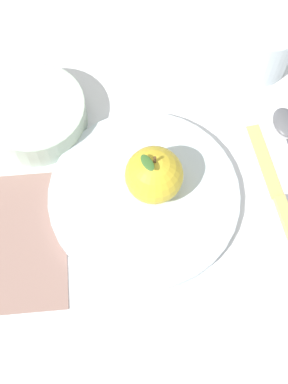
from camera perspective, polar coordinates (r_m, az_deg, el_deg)
The scene contains 7 objects.
ground_plane at distance 0.67m, azimuth 2.58°, elevation -0.57°, with size 2.40×2.40×0.00m, color silver.
dinner_plate at distance 0.66m, azimuth 0.00°, elevation -0.40°, with size 0.25×0.25×0.01m.
apple at distance 0.62m, azimuth 1.15°, elevation 1.93°, with size 0.07×0.07×0.08m.
side_bowl at distance 0.71m, azimuth -12.26°, elevation 8.75°, with size 0.14×0.14×0.04m.
cup at distance 0.76m, azimuth 13.50°, elevation 15.81°, with size 0.08×0.08×0.08m.
knife at distance 0.68m, azimuth 15.18°, elevation -1.14°, with size 0.08×0.20×0.01m.
linen_napkin at distance 0.66m, azimuth -13.25°, elevation -5.27°, with size 0.10×0.18×0.00m, color gray.
Camera 1 is at (0.16, 0.20, 0.61)m, focal length 47.16 mm.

